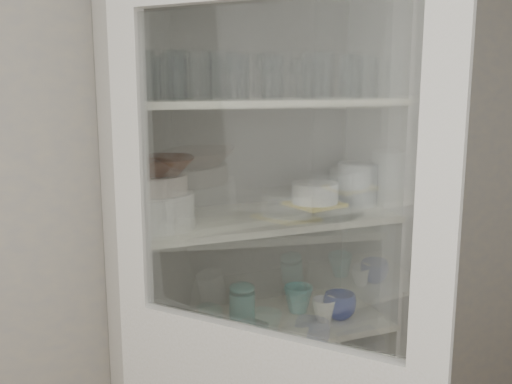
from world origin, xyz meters
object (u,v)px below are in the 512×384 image
object	(u,v)px
plate_stack_front	(159,210)
mug_blue	(340,306)
mug_white	(324,310)
plate_stack_back	(138,204)
cream_bowl	(158,184)
glass_platter	(315,208)
white_ramekin	(315,193)
measuring_cups	(250,329)
goblet_2	(266,72)
pantry_cabinet	(250,295)
goblet_3	(298,77)
yellow_trivet	(315,204)
terracotta_bowl	(157,166)
goblet_1	(238,73)
goblet_0	(172,72)
mug_teal	(298,299)
white_canister	(154,321)
teal_jar	(242,303)
grey_bowl_stack	(357,184)

from	to	relation	value
plate_stack_front	mug_blue	world-z (taller)	plate_stack_front
mug_white	plate_stack_back	bearing A→B (deg)	138.91
cream_bowl	glass_platter	xyz separation A→B (m)	(0.57, 0.02, -0.13)
white_ramekin	measuring_cups	xyz separation A→B (m)	(-0.27, -0.06, -0.45)
goblet_2	measuring_cups	distance (m)	0.90
pantry_cabinet	glass_platter	bearing A→B (deg)	-24.90
goblet_3	yellow_trivet	xyz separation A→B (m)	(-0.00, -0.16, -0.45)
cream_bowl	terracotta_bowl	xyz separation A→B (m)	(0.00, 0.00, 0.06)
goblet_1	terracotta_bowl	distance (m)	0.47
cream_bowl	mug_white	world-z (taller)	cream_bowl
mug_blue	goblet_0	bearing A→B (deg)	140.39
terracotta_bowl	measuring_cups	bearing A→B (deg)	-6.62
goblet_2	mug_teal	xyz separation A→B (m)	(0.10, -0.07, -0.84)
cream_bowl	plate_stack_back	bearing A→B (deg)	99.45
goblet_0	terracotta_bowl	world-z (taller)	goblet_0
plate_stack_front	plate_stack_back	distance (m)	0.19
glass_platter	terracotta_bowl	bearing A→B (deg)	-177.87
plate_stack_front	white_canister	distance (m)	0.40
mug_teal	white_ramekin	bearing A→B (deg)	-43.46
mug_blue	teal_jar	world-z (taller)	teal_jar
mug_blue	white_canister	world-z (taller)	white_canister
white_ramekin	grey_bowl_stack	size ratio (longest dim) A/B	1.04
cream_bowl	grey_bowl_stack	world-z (taller)	cream_bowl
goblet_3	plate_stack_back	xyz separation A→B (m)	(-0.60, 0.01, -0.43)
mug_blue	mug_white	world-z (taller)	mug_blue
white_ramekin	cream_bowl	bearing A→B (deg)	-177.87
plate_stack_back	grey_bowl_stack	bearing A→B (deg)	-9.10
yellow_trivet	white_canister	xyz separation A→B (m)	(-0.58, 0.04, -0.37)
goblet_0	mug_teal	world-z (taller)	goblet_0
grey_bowl_stack	glass_platter	bearing A→B (deg)	-169.93
grey_bowl_stack	goblet_0	bearing A→B (deg)	170.97
goblet_2	plate_stack_front	xyz separation A→B (m)	(-0.43, -0.15, -0.43)
goblet_3	measuring_cups	xyz separation A→B (m)	(-0.28, -0.21, -0.86)
goblet_1	white_canister	xyz separation A→B (m)	(-0.35, -0.10, -0.83)
plate_stack_front	glass_platter	world-z (taller)	plate_stack_front
plate_stack_front	yellow_trivet	distance (m)	0.57
pantry_cabinet	measuring_cups	bearing A→B (deg)	-111.75
yellow_trivet	mug_white	bearing A→B (deg)	-70.09
goblet_0	glass_platter	world-z (taller)	goblet_0
teal_jar	measuring_cups	xyz separation A→B (m)	(-0.03, -0.14, -0.04)
plate_stack_back	measuring_cups	world-z (taller)	plate_stack_back
cream_bowl	mug_white	distance (m)	0.77
mug_blue	terracotta_bowl	bearing A→B (deg)	156.84
goblet_0	teal_jar	xyz separation A→B (m)	(0.23, -0.05, -0.83)
plate_stack_back	mug_blue	size ratio (longest dim) A/B	1.73
glass_platter	grey_bowl_stack	xyz separation A→B (m)	(0.20, 0.04, 0.07)
pantry_cabinet	terracotta_bowl	bearing A→B (deg)	-161.39
goblet_0	white_canister	bearing A→B (deg)	-138.48
plate_stack_back	cream_bowl	distance (m)	0.21
goblet_1	glass_platter	xyz separation A→B (m)	(0.24, -0.14, -0.48)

